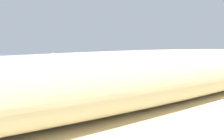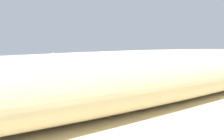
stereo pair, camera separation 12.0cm
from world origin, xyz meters
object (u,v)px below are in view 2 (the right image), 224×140
(beach_umbrella_3, at_px, (119,57))
(wooden_signpost, at_px, (5,85))
(lounge_chair_0, at_px, (97,78))
(lounge_chair_3, at_px, (153,73))
(lounge_chair_1, at_px, (122,78))
(beach_umbrella_1, at_px, (53,56))
(beach_umbrella_5, at_px, (169,54))
(beach_umbrella_2, at_px, (90,60))
(beach_umbrella_0, at_px, (4,62))
(beach_umbrella_4, at_px, (144,55))
(lounge_chair_4, at_px, (11,87))
(lounge_chair_2, at_px, (64,83))

(beach_umbrella_3, xyz_separation_m, wooden_signpost, (-10.62, -3.74, -1.25))
(lounge_chair_0, bearing_deg, lounge_chair_3, -106.07)
(beach_umbrella_3, xyz_separation_m, lounge_chair_1, (-0.68, -1.51, -1.86))
(beach_umbrella_1, xyz_separation_m, beach_umbrella_3, (6.60, -0.10, -0.28))
(beach_umbrella_5, bearing_deg, beach_umbrella_2, -179.76)
(beach_umbrella_0, distance_m, beach_umbrella_3, 10.35)
(beach_umbrella_0, relative_size, beach_umbrella_1, 0.86)
(beach_umbrella_5, bearing_deg, beach_umbrella_3, -177.39)
(beach_umbrella_1, height_order, beach_umbrella_2, beach_umbrella_1)
(beach_umbrella_2, xyz_separation_m, beach_umbrella_4, (6.62, 0.09, 0.30))
(lounge_chair_3, bearing_deg, lounge_chair_4, 72.17)
(lounge_chair_3, bearing_deg, beach_umbrella_5, -94.50)
(beach_umbrella_1, height_order, beach_umbrella_5, beach_umbrella_1)
(beach_umbrella_0, bearing_deg, lounge_chair_0, -0.22)
(beach_umbrella_4, bearing_deg, beach_umbrella_0, -177.66)
(beach_umbrella_2, height_order, beach_umbrella_5, beach_umbrella_5)
(beach_umbrella_0, height_order, beach_umbrella_3, beach_umbrella_3)
(beach_umbrella_2, bearing_deg, beach_umbrella_4, 0.80)
(lounge_chair_2, bearing_deg, lounge_chair_3, -120.11)
(lounge_chair_0, xyz_separation_m, lounge_chair_3, (6.77, -0.29, -0.01))
(lounge_chair_0, relative_size, wooden_signpost, 0.94)
(beach_umbrella_1, relative_size, lounge_chair_4, 1.96)
(lounge_chair_3, relative_size, wooden_signpost, 0.85)
(lounge_chair_2, bearing_deg, beach_umbrella_3, -113.17)
(beach_umbrella_3, height_order, lounge_chair_2, beach_umbrella_3)
(beach_umbrella_0, relative_size, beach_umbrella_5, 0.88)
(beach_umbrella_4, xyz_separation_m, lounge_chair_0, (-6.22, -0.60, -1.98))
(lounge_chair_2, relative_size, lounge_chair_4, 1.06)
(beach_umbrella_0, xyz_separation_m, beach_umbrella_4, (13.94, 0.57, 0.20))
(beach_umbrella_3, relative_size, lounge_chair_3, 1.75)
(lounge_chair_0, distance_m, lounge_chair_4, 7.41)
(beach_umbrella_0, relative_size, lounge_chair_1, 1.51)
(beach_umbrella_0, relative_size, wooden_signpost, 1.39)
(beach_umbrella_3, relative_size, lounge_chair_1, 1.62)
(lounge_chair_2, bearing_deg, beach_umbrella_0, 44.21)
(beach_umbrella_2, distance_m, lounge_chair_4, 7.28)
(beach_umbrella_2, height_order, lounge_chair_4, beach_umbrella_2)
(beach_umbrella_0, distance_m, lounge_chair_1, 9.92)
(lounge_chair_1, distance_m, lounge_chair_3, 4.93)
(lounge_chair_3, bearing_deg, lounge_chair_0, 68.63)
(lounge_chair_4, bearing_deg, lounge_chair_2, -118.31)
(beach_umbrella_4, bearing_deg, beach_umbrella_5, -0.75)
(beach_umbrella_0, bearing_deg, lounge_chair_4, -60.87)
(beach_umbrella_4, xyz_separation_m, wooden_signpost, (-14.21, -4.13, -1.38))
(beach_umbrella_2, bearing_deg, beach_umbrella_1, -176.80)
(beach_umbrella_4, bearing_deg, lounge_chair_1, -156.03)
(beach_umbrella_2, distance_m, wooden_signpost, 8.67)
(beach_umbrella_4, xyz_separation_m, lounge_chair_2, (-9.67, -1.50, -2.06))
(beach_umbrella_1, distance_m, lounge_chair_1, 6.49)
(lounge_chair_4, relative_size, wooden_signpost, 0.83)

